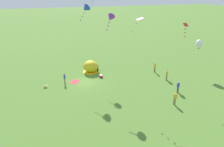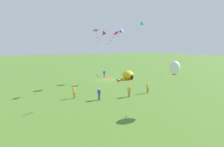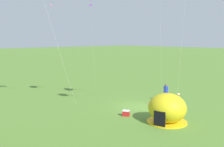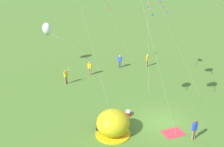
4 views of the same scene
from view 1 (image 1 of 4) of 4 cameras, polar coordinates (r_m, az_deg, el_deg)
ground_plane at (r=34.85m, az=-6.92°, el=-2.28°), size 300.00×300.00×0.00m
popup_tent at (r=38.66m, az=-5.59°, el=1.78°), size 2.81×2.81×2.10m
picnic_blanket at (r=35.28m, az=-9.71°, el=-2.12°), size 2.09×1.90×0.01m
cooler_box at (r=36.38m, az=-2.91°, el=-0.72°), size 0.64×0.58×0.44m
toddler_crawling at (r=34.16m, az=-16.96°, el=-3.28°), size 0.37×0.55×0.32m
person_watching_sky at (r=32.26m, az=16.91°, el=-3.22°), size 0.37×0.55×1.72m
person_arms_raised at (r=39.16m, az=11.13°, el=1.73°), size 0.68×0.50×1.89m
person_with_toddler at (r=36.21m, az=14.15°, el=-0.22°), size 0.41×0.51×1.72m
person_near_tent at (r=28.87m, az=16.11°, el=-6.12°), size 0.58×0.32×1.72m
person_strolling at (r=34.46m, az=-12.28°, el=-1.17°), size 0.57×0.33×1.72m
kite_pink at (r=28.79m, az=6.87°, el=13.20°), size 2.48×2.58×10.65m
kite_white at (r=39.93m, az=21.77°, el=7.15°), size 5.15×5.96×5.88m
kite_purple at (r=30.31m, az=-0.39°, el=14.24°), size 4.56×4.56×10.79m
kite_blue at (r=34.81m, az=-6.94°, el=16.44°), size 2.41×3.88×11.70m
kite_red at (r=32.07m, az=18.61°, el=11.05°), size 4.11×3.02×9.48m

